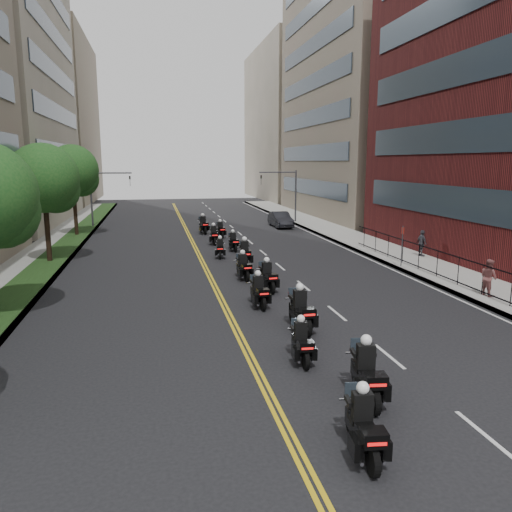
{
  "coord_description": "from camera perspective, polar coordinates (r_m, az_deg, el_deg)",
  "views": [
    {
      "loc": [
        -4.43,
        -9.76,
        6.5
      ],
      "look_at": [
        0.41,
        13.91,
        1.92
      ],
      "focal_mm": 35.0,
      "sensor_mm": 36.0,
      "label": 1
    }
  ],
  "objects": [
    {
      "name": "pedestrian_b",
      "position": [
        26.44,
        25.05,
        -2.21
      ],
      "size": [
        0.77,
        0.94,
        1.78
      ],
      "primitive_type": "imported",
      "rotation": [
        0.0,
        0.0,
        1.69
      ],
      "color": "brown",
      "rests_on": "sidewalk_right"
    },
    {
      "name": "motorcycle_5",
      "position": [
        25.42,
        1.31,
        -2.49
      ],
      "size": [
        0.62,
        2.35,
        1.73
      ],
      "rotation": [
        0.0,
        0.0,
        0.08
      ],
      "color": "black",
      "rests_on": "ground"
    },
    {
      "name": "motorcycle_12",
      "position": [
        46.04,
        -6.05,
        3.48
      ],
      "size": [
        0.71,
        2.51,
        1.86
      ],
      "rotation": [
        0.0,
        0.0,
        0.1
      ],
      "color": "black",
      "rests_on": "ground"
    },
    {
      "name": "building_right_far",
      "position": [
        91.74,
        5.06,
        14.76
      ],
      "size": [
        15.0,
        28.0,
        26.0
      ],
      "primitive_type": "cube",
      "color": "gray",
      "rests_on": "ground"
    },
    {
      "name": "motorcycle_10",
      "position": [
        39.93,
        -4.84,
        2.31
      ],
      "size": [
        0.54,
        2.32,
        1.71
      ],
      "rotation": [
        0.0,
        0.0,
        -0.03
      ],
      "color": "black",
      "rests_on": "ground"
    },
    {
      "name": "building_left_far",
      "position": [
        89.74,
        -23.56,
        14.03
      ],
      "size": [
        16.0,
        28.0,
        26.0
      ],
      "primitive_type": "cube",
      "color": "gray",
      "rests_on": "ground"
    },
    {
      "name": "building_right_tan",
      "position": [
        63.87,
        13.15,
        18.12
      ],
      "size": [
        15.11,
        28.0,
        30.0
      ],
      "color": "gray",
      "rests_on": "ground"
    },
    {
      "name": "motorcycle_1",
      "position": [
        14.38,
        12.51,
        -13.18
      ],
      "size": [
        0.77,
        2.51,
        1.85
      ],
      "rotation": [
        0.0,
        0.0,
        -0.14
      ],
      "color": "black",
      "rests_on": "ground"
    },
    {
      "name": "ground",
      "position": [
        12.54,
        11.76,
        -20.74
      ],
      "size": [
        160.0,
        160.0,
        0.0
      ],
      "primitive_type": "plane",
      "color": "black",
      "rests_on": "ground"
    },
    {
      "name": "traffic_signal_right",
      "position": [
        53.69,
        3.58,
        7.73
      ],
      "size": [
        4.09,
        0.2,
        5.6
      ],
      "color": "#3F3F44",
      "rests_on": "ground"
    },
    {
      "name": "motorcycle_11",
      "position": [
        43.46,
        -4.08,
        2.95
      ],
      "size": [
        0.57,
        2.16,
        1.59
      ],
      "rotation": [
        0.0,
        0.0,
        0.08
      ],
      "color": "black",
      "rests_on": "ground"
    },
    {
      "name": "parked_sedan",
      "position": [
        50.38,
        2.82,
        4.19
      ],
      "size": [
        1.69,
        4.67,
        1.53
      ],
      "primitive_type": "imported",
      "rotation": [
        0.0,
        0.0,
        0.01
      ],
      "color": "black",
      "rests_on": "ground"
    },
    {
      "name": "motorcycle_0",
      "position": [
        11.96,
        12.15,
        -18.65
      ],
      "size": [
        0.67,
        2.32,
        1.71
      ],
      "rotation": [
        0.0,
        0.0,
        -0.12
      ],
      "color": "black",
      "rests_on": "ground"
    },
    {
      "name": "motorcycle_6",
      "position": [
        27.9,
        -1.46,
        -1.35
      ],
      "size": [
        0.62,
        2.25,
        1.66
      ],
      "rotation": [
        0.0,
        0.0,
        0.1
      ],
      "color": "black",
      "rests_on": "ground"
    },
    {
      "name": "sidewalk_left",
      "position": [
        36.15,
        -23.44,
        -0.4
      ],
      "size": [
        4.0,
        90.0,
        0.15
      ],
      "primitive_type": "cube",
      "color": "gray",
      "rests_on": "ground"
    },
    {
      "name": "traffic_signal_left",
      "position": [
        52.09,
        -17.3,
        7.18
      ],
      "size": [
        4.09,
        0.2,
        5.6
      ],
      "color": "#3F3F44",
      "rests_on": "ground"
    },
    {
      "name": "iron_fence",
      "position": [
        27.26,
        23.27,
        -2.0
      ],
      "size": [
        0.05,
        28.0,
        1.5
      ],
      "color": "black",
      "rests_on": "sidewalk_right"
    },
    {
      "name": "motorcycle_4",
      "position": [
        22.68,
        0.32,
        -4.2
      ],
      "size": [
        0.56,
        2.25,
        1.66
      ],
      "rotation": [
        0.0,
        0.0,
        0.06
      ],
      "color": "black",
      "rests_on": "ground"
    },
    {
      "name": "motorcycle_2",
      "position": [
        16.69,
        5.2,
        -9.95
      ],
      "size": [
        0.54,
        2.12,
        1.57
      ],
      "rotation": [
        0.0,
        0.0,
        -0.07
      ],
      "color": "black",
      "rests_on": "ground"
    },
    {
      "name": "motorcycle_8",
      "position": [
        34.23,
        -4.12,
        0.79
      ],
      "size": [
        0.62,
        2.07,
        1.53
      ],
      "rotation": [
        0.0,
        0.0,
        -0.13
      ],
      "color": "black",
      "rests_on": "ground"
    },
    {
      "name": "motorcycle_3",
      "position": [
        19.63,
        5.14,
        -6.38
      ],
      "size": [
        0.59,
        2.52,
        1.86
      ],
      "rotation": [
        0.0,
        0.0,
        0.03
      ],
      "color": "black",
      "rests_on": "ground"
    },
    {
      "name": "grass_strip",
      "position": [
        35.97,
        -22.2,
        -0.2
      ],
      "size": [
        2.0,
        90.0,
        0.04
      ],
      "primitive_type": "cube",
      "color": "#1A3312",
      "rests_on": "sidewalk_left"
    },
    {
      "name": "motorcycle_9",
      "position": [
        36.87,
        -2.61,
        1.56
      ],
      "size": [
        0.53,
        2.15,
        1.58
      ],
      "rotation": [
        0.0,
        0.0,
        0.06
      ],
      "color": "black",
      "rests_on": "ground"
    },
    {
      "name": "motorcycle_7",
      "position": [
        31.51,
        -1.29,
        0.19
      ],
      "size": [
        0.62,
        2.51,
        1.85
      ],
      "rotation": [
        0.0,
        0.0,
        -0.06
      ],
      "color": "black",
      "rests_on": "ground"
    },
    {
      "name": "street_trees",
      "position": [
        29.16,
        -24.85,
        7.07
      ],
      "size": [
        4.4,
        38.4,
        7.98
      ],
      "color": "black",
      "rests_on": "ground"
    },
    {
      "name": "sidewalk_right",
      "position": [
        38.98,
        13.56,
        0.95
      ],
      "size": [
        4.0,
        90.0,
        0.15
      ],
      "primitive_type": "cube",
      "color": "gray",
      "rests_on": "ground"
    },
    {
      "name": "pedestrian_c",
      "position": [
        35.75,
        18.42,
        1.41
      ],
      "size": [
        0.48,
        1.07,
        1.79
      ],
      "primitive_type": "imported",
      "rotation": [
        0.0,
        0.0,
        1.61
      ],
      "color": "#404047",
      "rests_on": "sidewalk_right"
    }
  ]
}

